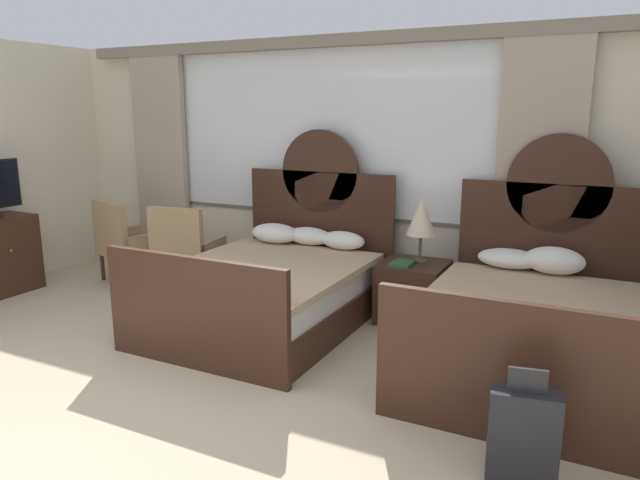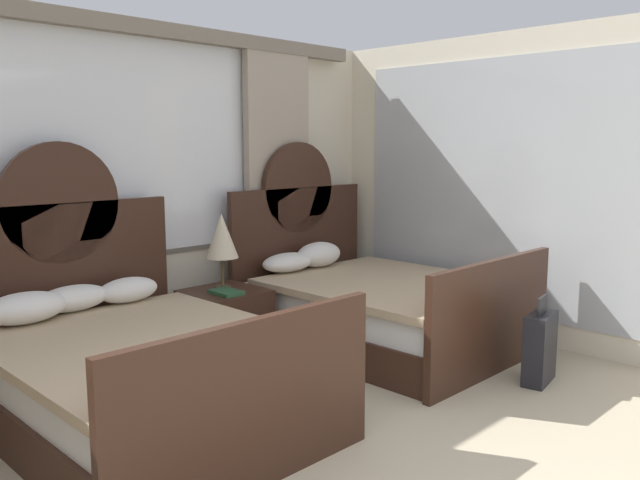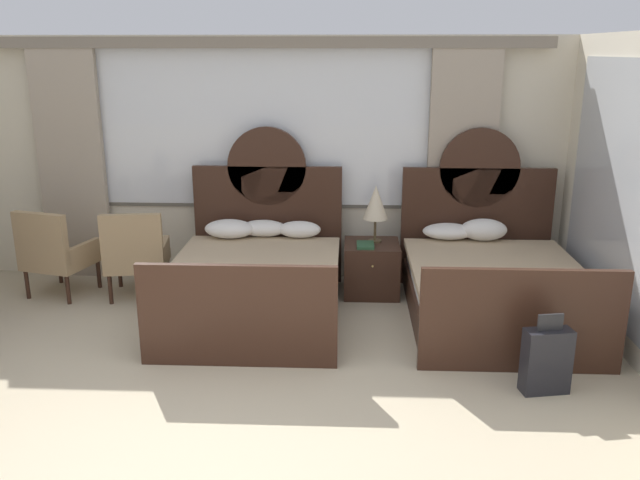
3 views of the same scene
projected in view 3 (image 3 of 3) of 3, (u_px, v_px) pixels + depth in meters
ground_plane at (199, 460)px, 4.21m from camera, size 24.00×24.00×0.00m
wall_back_window at (265, 153)px, 7.29m from camera, size 6.66×0.22×2.70m
bed_near_window at (256, 281)px, 6.46m from camera, size 1.65×2.17×1.75m
bed_near_mirror at (492, 285)px, 6.35m from camera, size 1.65×2.17×1.75m
nightstand_between_beds at (371, 268)px, 7.04m from camera, size 0.59×0.61×0.56m
table_lamp_on_nightstand at (376, 203)px, 6.90m from camera, size 0.27×0.27×0.62m
book_on_nightstand at (365, 245)px, 6.85m from camera, size 0.18×0.26×0.03m
armchair_by_window_left at (136, 254)px, 6.85m from camera, size 0.70×0.70×0.96m
armchair_by_window_centre at (55, 252)px, 6.89m from camera, size 0.76×0.76×0.96m
suitcase_on_floor at (546, 361)px, 4.99m from camera, size 0.38×0.22×0.65m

